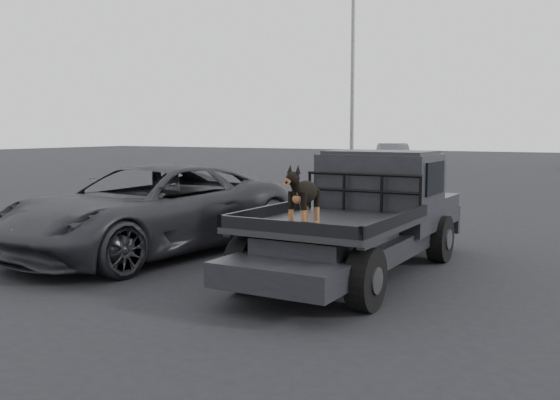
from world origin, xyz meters
The scene contains 8 objects.
ground centered at (0.00, 0.00, 0.00)m, with size 120.00×120.00×0.00m, color black.
flatbed_ute centered at (0.64, 1.65, 0.46)m, with size 2.00×5.40×0.92m, color black, non-canonical shape.
ute_cab centered at (0.64, 2.60, 1.36)m, with size 1.72×1.30×0.88m, color black, non-canonical shape.
headache_rack centered at (0.64, 1.85, 1.20)m, with size 1.80×0.08×0.55m, color black, non-canonical shape.
dog centered at (0.56, 0.13, 1.29)m, with size 0.32×0.60×0.74m, color black, non-canonical shape.
parked_suv centered at (-3.11, 1.40, 0.76)m, with size 2.53×5.49×1.53m, color #2A2A2F.
distant_car_a centered at (-7.20, 25.45, 0.72)m, with size 1.53×4.39×1.45m, color #4B4B4F.
floodlight_near centered at (-7.50, 20.47, 7.81)m, with size 1.08×0.28×14.42m.
Camera 1 is at (4.14, -6.76, 2.11)m, focal length 40.00 mm.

